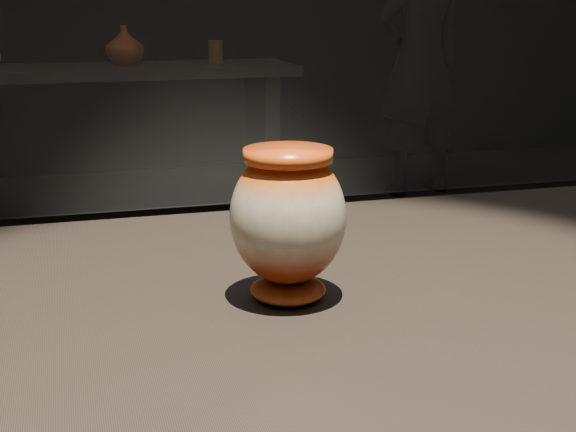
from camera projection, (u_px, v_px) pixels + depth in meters
name	position (u px, v px, depth m)	size (l,w,h in m)	color
main_vase	(288.00, 219.00, 0.95)	(0.15, 0.15, 0.19)	maroon
back_shelf	(105.00, 117.00, 4.22)	(2.00, 0.60, 0.90)	black
back_vase_mid	(125.00, 45.00, 4.17)	(0.20, 0.20, 0.20)	maroon
back_vase_right	(216.00, 52.00, 4.33)	(0.08, 0.08, 0.12)	#9C5616
visitor	(420.00, 60.00, 5.06)	(0.63, 0.41, 1.71)	black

